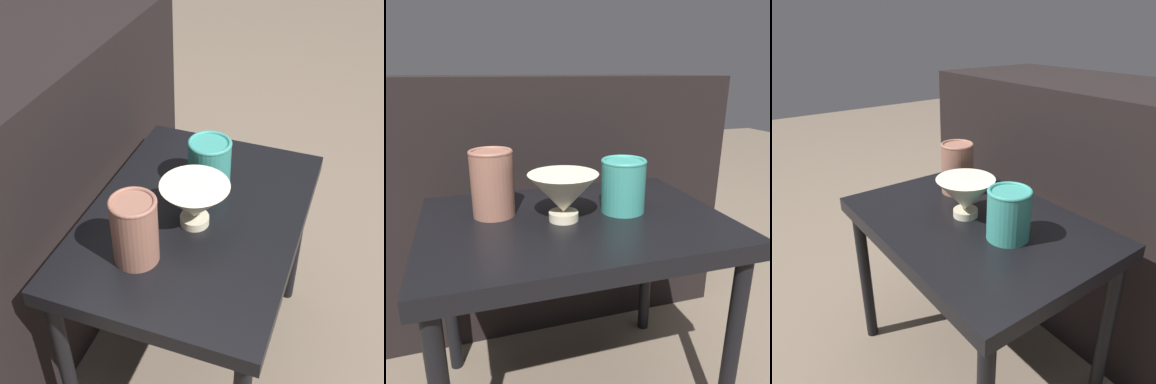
% 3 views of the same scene
% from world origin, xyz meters
% --- Properties ---
extents(ground_plane, '(8.00, 8.00, 0.00)m').
position_xyz_m(ground_plane, '(0.00, 0.00, 0.00)').
color(ground_plane, '#6B5B4C').
extents(table, '(0.68, 0.49, 0.52)m').
position_xyz_m(table, '(0.00, 0.00, 0.46)').
color(table, black).
rests_on(table, ground_plane).
extents(couch_backdrop, '(1.23, 0.50, 0.83)m').
position_xyz_m(couch_backdrop, '(0.00, 0.54, 0.41)').
color(couch_backdrop, black).
rests_on(couch_backdrop, ground_plane).
extents(bowl, '(0.16, 0.16, 0.11)m').
position_xyz_m(bowl, '(-0.03, -0.01, 0.58)').
color(bowl, beige).
rests_on(bowl, table).
extents(vase_textured_left, '(0.10, 0.10, 0.15)m').
position_xyz_m(vase_textured_left, '(-0.17, 0.07, 0.60)').
color(vase_textured_left, brown).
rests_on(vase_textured_left, table).
extents(vase_colorful_right, '(0.11, 0.11, 0.13)m').
position_xyz_m(vase_colorful_right, '(0.12, 0.01, 0.59)').
color(vase_colorful_right, teal).
rests_on(vase_colorful_right, table).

